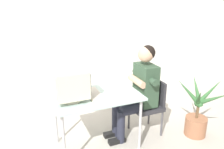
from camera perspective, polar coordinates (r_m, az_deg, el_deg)
ground_plane at (r=3.34m, az=-3.58°, el=-16.86°), size 12.00×12.00×0.00m
wall_back at (r=4.15m, az=-6.51°, el=12.66°), size 8.00×0.10×3.00m
desk at (r=2.99m, az=-3.84°, el=-6.31°), size 1.11×0.68×0.75m
crt_monitor at (r=2.77m, az=-10.02°, el=-2.33°), size 0.40×0.33×0.38m
keyboard at (r=2.95m, az=-4.37°, el=-4.93°), size 0.17×0.47×0.03m
office_chair at (r=3.43m, az=9.14°, el=-6.89°), size 0.41×0.41×0.81m
person_seated at (r=3.24m, az=6.69°, el=-3.45°), size 0.70×0.56×1.32m
potted_plant at (r=3.59m, az=20.27°, el=-9.24°), size 0.62×0.68×0.87m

